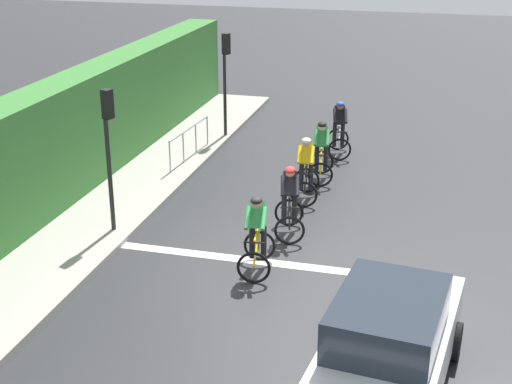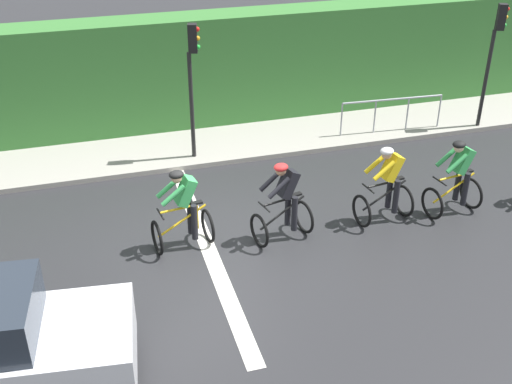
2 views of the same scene
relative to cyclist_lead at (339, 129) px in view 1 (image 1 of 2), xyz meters
name	(u,v)px [view 1 (image 1 of 2)]	position (x,y,z in m)	size (l,w,h in m)	color
ground_plane	(265,260)	(-0.41, -7.40, -0.80)	(80.00, 80.00, 0.00)	#28282B
sidewalk_kerb	(107,202)	(-4.99, -5.40, -0.74)	(2.80, 22.61, 0.12)	#9E998E
stone_wall_low	(74,190)	(-5.89, -5.40, -0.49)	(0.44, 22.61, 0.61)	gray
hedge_wall	(58,144)	(-6.19, -5.40, 0.69)	(1.10, 22.61, 2.97)	#387533
road_marking_stop_line	(263,262)	(-0.41, -7.49, -0.79)	(7.00, 0.30, 0.01)	silver
cyclist_lead	(339,129)	(0.00, 0.00, 0.00)	(0.89, 1.20, 1.66)	black
cyclist_second	(321,152)	(-0.13, -2.27, 0.00)	(0.83, 1.17, 1.66)	black
cyclist_mid	(306,170)	(-0.25, -3.78, 0.00)	(0.81, 1.16, 1.66)	black
cyclist_fourth	(290,202)	(-0.19, -5.98, 0.00)	(0.91, 1.21, 1.66)	black
cyclist_trailing	(257,235)	(-0.44, -7.90, 0.00)	(0.82, 1.16, 1.66)	black
car_white	(389,344)	(2.50, -11.30, 0.08)	(2.24, 4.27, 1.76)	silver
traffic_light_near_crossing	(109,140)	(-4.04, -6.93, 1.43)	(0.25, 0.31, 3.34)	black
traffic_light_far_junction	(226,70)	(-3.74, 0.77, 1.43)	(0.26, 0.30, 3.34)	black
pedestrian_railing_kerbside	(189,137)	(-4.09, -1.73, -0.04)	(0.22, 2.76, 1.03)	#999EA3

